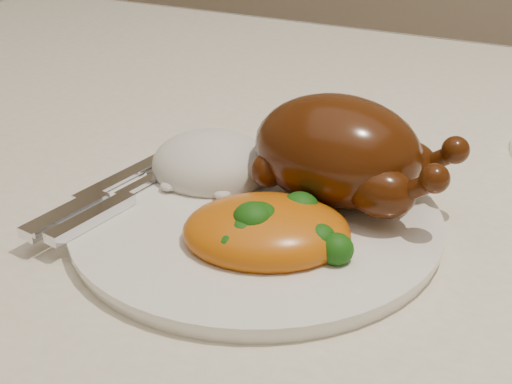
% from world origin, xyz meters
% --- Properties ---
extents(dining_table, '(1.60, 0.90, 0.76)m').
position_xyz_m(dining_table, '(0.00, 0.00, 0.67)').
color(dining_table, brown).
rests_on(dining_table, floor).
extents(tablecloth, '(1.73, 1.03, 0.18)m').
position_xyz_m(tablecloth, '(0.00, 0.00, 0.74)').
color(tablecloth, white).
rests_on(tablecloth, dining_table).
extents(dinner_plate, '(0.39, 0.39, 0.01)m').
position_xyz_m(dinner_plate, '(-0.06, -0.14, 0.77)').
color(dinner_plate, white).
rests_on(dinner_plate, tablecloth).
extents(roast_chicken, '(0.18, 0.12, 0.09)m').
position_xyz_m(roast_chicken, '(-0.01, -0.09, 0.83)').
color(roast_chicken, '#4B1C08').
rests_on(roast_chicken, dinner_plate).
extents(rice_mound, '(0.13, 0.12, 0.06)m').
position_xyz_m(rice_mound, '(-0.13, -0.09, 0.79)').
color(rice_mound, white).
rests_on(rice_mound, dinner_plate).
extents(mac_and_cheese, '(0.16, 0.14, 0.05)m').
position_xyz_m(mac_and_cheese, '(-0.03, -0.18, 0.79)').
color(mac_and_cheese, '#DC5A0E').
rests_on(mac_and_cheese, dinner_plate).
extents(cutlery, '(0.05, 0.20, 0.01)m').
position_xyz_m(cutlery, '(-0.18, -0.19, 0.79)').
color(cutlery, silver).
rests_on(cutlery, dinner_plate).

